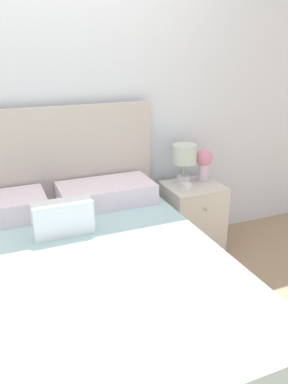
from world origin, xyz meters
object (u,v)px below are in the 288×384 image
object	(u,v)px
flower_vase	(204,162)
bed	(77,295)
nightstand	(192,218)
table_lamp	(184,157)
alarm_clock	(187,187)

from	to	relation	value
flower_vase	bed	bearing A→B (deg)	-149.21
nightstand	bed	bearing A→B (deg)	-148.79
table_lamp	flower_vase	world-z (taller)	table_lamp
nightstand	flower_vase	xyz separation A→B (m)	(0.13, 0.07, 0.44)
bed	table_lamp	distance (m)	1.37
table_lamp	alarm_clock	bearing A→B (deg)	-109.43
nightstand	flower_vase	world-z (taller)	flower_vase
bed	nightstand	world-z (taller)	bed
flower_vase	nightstand	bearing A→B (deg)	-153.02
bed	alarm_clock	world-z (taller)	bed
bed	flower_vase	size ratio (longest dim) A/B	7.41
alarm_clock	table_lamp	bearing A→B (deg)	70.57
nightstand	flower_vase	size ratio (longest dim) A/B	2.22
table_lamp	flower_vase	size ratio (longest dim) A/B	1.22
bed	alarm_clock	bearing A→B (deg)	30.50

